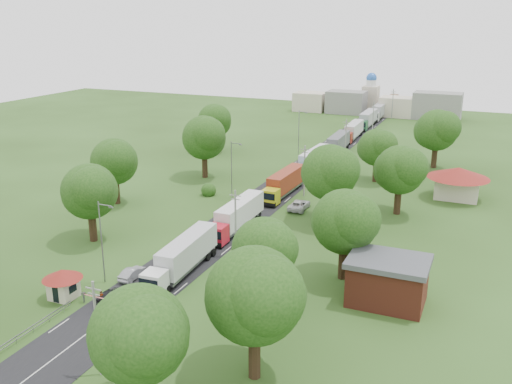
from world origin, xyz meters
The scene contains 47 objects.
ground centered at (0.00, 0.00, 0.00)m, with size 260.00×260.00×0.00m, color #264115.
road centered at (0.00, 20.00, 0.00)m, with size 8.00×200.00×0.04m, color black.
boom_barrier centered at (-1.36, -25.00, 0.89)m, with size 9.22×0.35×1.18m.
guard_booth centered at (-7.20, -25.00, 2.16)m, with size 4.40×4.40×3.45m.
guard_rail centered at (-5.00, -35.00, 0.00)m, with size 0.10×17.00×1.70m, color slate, non-canonical shape.
info_sign centered at (5.20, 35.00, 3.00)m, with size 0.12×3.10×4.10m.
pole_0 centered at (5.50, -35.00, 4.68)m, with size 1.60×0.24×9.00m.
pole_1 centered at (5.50, -7.00, 4.68)m, with size 1.60×0.24×9.00m.
pole_2 centered at (5.50, 21.00, 4.68)m, with size 1.60×0.24×9.00m.
pole_3 centered at (5.50, 49.00, 4.68)m, with size 1.60×0.24×9.00m.
pole_4 centered at (5.50, 77.00, 4.68)m, with size 1.60×0.24×9.00m.
pole_5 centered at (5.50, 105.00, 4.68)m, with size 1.60×0.24×9.00m.
lamp_0 centered at (-5.35, -20.00, 5.55)m, with size 2.03×0.22×10.00m.
lamp_1 centered at (-5.35, 15.00, 5.55)m, with size 2.03×0.22×10.00m.
lamp_2 centered at (-5.35, 50.00, 5.55)m, with size 2.03×0.22×10.00m.
tree_0 centered at (11.99, -37.84, 7.22)m, with size 8.80×8.80×11.07m.
tree_1 centered at (17.99, -29.83, 7.85)m, with size 9.60×9.60×12.05m.
tree_2 centered at (13.99, -17.86, 6.60)m, with size 8.00×8.00×10.10m.
tree_3 centered at (19.99, -7.84, 7.22)m, with size 8.80×8.80×11.07m.
tree_4 centered at (12.99, 10.17, 7.85)m, with size 9.60×9.60×12.05m.
tree_5 centered at (21.99, 18.16, 7.22)m, with size 8.80×8.80×11.07m.
tree_6 centered at (14.99, 35.14, 6.60)m, with size 8.00×8.00×10.10m.
tree_7 centered at (23.99, 50.17, 7.85)m, with size 9.60×9.60×12.05m.
tree_10 centered at (-15.01, -9.84, 7.22)m, with size 8.80×8.80×11.07m.
tree_11 centered at (-22.01, 5.16, 7.22)m, with size 8.80×8.80×11.07m.
tree_12 centered at (-16.01, 25.17, 7.85)m, with size 9.60×9.60×12.05m.
tree_13 centered at (-24.01, 45.16, 7.22)m, with size 8.80×8.80×11.07m.
house_brick centered at (26.00, -12.00, 2.65)m, with size 8.60×6.60×5.20m.
house_cream centered at (30.00, 30.00, 3.64)m, with size 10.08×10.08×5.80m.
distant_town centered at (0.68, 110.00, 3.49)m, with size 52.00×8.00×8.00m.
church centered at (-4.00, 118.00, 5.39)m, with size 5.00×5.00×12.30m.
truck_0 centered at (1.80, -14.10, 2.21)m, with size 3.23×15.07×4.16m.
truck_1 centered at (1.66, 1.72, 2.19)m, with size 2.59×14.86×4.12m.
truck_2 centered at (2.14, 20.23, 2.18)m, with size 2.94×14.85×4.11m.
truck_3 centered at (2.26, 36.98, 2.30)m, with size 3.21×15.69×4.34m.
truck_4 centered at (2.23, 54.58, 2.20)m, with size 2.85×15.00×4.15m.
truck_5 centered at (1.79, 71.28, 2.12)m, with size 2.78×14.46×4.00m.
truck_6 centered at (1.66, 88.61, 2.28)m, with size 2.78×15.52×4.30m.
truck_7 centered at (1.81, 104.16, 2.25)m, with size 2.90×15.33×4.24m.
truck_8 centered at (2.02, 122.47, 2.30)m, with size 2.99×15.65×4.33m.
car_lane_front centered at (-2.08, -23.50, 0.66)m, with size 1.56×3.88×1.32m, color black.
car_lane_mid centered at (-3.00, -17.95, 0.68)m, with size 1.43×4.11×1.36m, color gray.
car_lane_rear centered at (-1.00, -8.78, 0.79)m, with size 2.21×5.44×1.58m, color black.
car_verge_near centered at (7.08, 13.85, 0.78)m, with size 2.59×5.62×1.56m, color silver.
car_verge_far centered at (8.00, 33.29, 0.82)m, with size 1.95×4.83×1.65m, color #565A5D.
pedestrian_near centered at (-2.37, -24.65, 0.79)m, with size 0.58×0.38×1.58m, color gray.
pedestrian_booth centered at (-6.50, -24.29, 0.87)m, with size 0.85×0.66×1.75m, color gray.
Camera 1 is at (34.82, -69.22, 30.15)m, focal length 40.00 mm.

